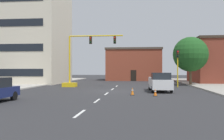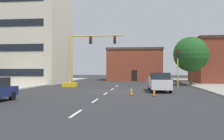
{
  "view_description": "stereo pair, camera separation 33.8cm",
  "coord_description": "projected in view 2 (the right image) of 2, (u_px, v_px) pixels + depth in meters",
  "views": [
    {
      "loc": [
        3.09,
        -26.97,
        2.31
      ],
      "look_at": [
        -0.49,
        6.5,
        2.25
      ],
      "focal_mm": 40.55,
      "sensor_mm": 36.0,
      "label": 1
    },
    {
      "loc": [
        3.43,
        -26.94,
        2.31
      ],
      "look_at": [
        -0.49,
        6.5,
        2.25
      ],
      "focal_mm": 40.55,
      "sensor_mm": 36.0,
      "label": 2
    }
  ],
  "objects": [
    {
      "name": "traffic_light_pole_right",
      "position": [
        178.0,
        60.0,
        32.42
      ],
      "size": [
        0.32,
        0.47,
        4.8
      ],
      "color": "yellow",
      "rests_on": "ground_plane"
    },
    {
      "name": "sidewalk_right",
      "position": [
        216.0,
        86.0,
        33.56
      ],
      "size": [
        6.0,
        56.0,
        0.14
      ],
      "primitive_type": "cube",
      "color": "#9E998E",
      "rests_on": "ground_plane"
    },
    {
      "name": "ground_plane",
      "position": [
        110.0,
        91.0,
        27.16
      ],
      "size": [
        160.0,
        160.0,
        0.0
      ],
      "primitive_type": "plane",
      "color": "#2D2D30"
    },
    {
      "name": "traffic_cone_roadside_a",
      "position": [
        149.0,
        85.0,
        30.46
      ],
      "size": [
        0.36,
        0.36,
        0.78
      ],
      "color": "black",
      "rests_on": "ground_plane"
    },
    {
      "name": "sidewalk_left",
      "position": [
        26.0,
        85.0,
        36.65
      ],
      "size": [
        6.0,
        56.0,
        0.14
      ],
      "primitive_type": "cube",
      "color": "#B2ADA3",
      "rests_on": "ground_plane"
    },
    {
      "name": "lane_stripe_seg_3",
      "position": [
        112.0,
        89.0,
        29.64
      ],
      "size": [
        0.16,
        2.4,
        0.01
      ],
      "primitive_type": "cube",
      "color": "silver",
      "rests_on": "ground_plane"
    },
    {
      "name": "lane_stripe_seg_1",
      "position": [
        95.0,
        101.0,
        18.72
      ],
      "size": [
        0.16,
        2.4,
        0.01
      ],
      "primitive_type": "cube",
      "color": "silver",
      "rests_on": "ground_plane"
    },
    {
      "name": "building_brick_center",
      "position": [
        135.0,
        64.0,
        54.7
      ],
      "size": [
        11.66,
        8.69,
        6.78
      ],
      "color": "brown",
      "rests_on": "ground_plane"
    },
    {
      "name": "lane_stripe_seg_0",
      "position": [
        76.0,
        113.0,
        13.25
      ],
      "size": [
        0.16,
        2.4,
        0.01
      ],
      "primitive_type": "cube",
      "color": "silver",
      "rests_on": "ground_plane"
    },
    {
      "name": "traffic_cone_roadside_c",
      "position": [
        154.0,
        93.0,
        21.91
      ],
      "size": [
        0.36,
        0.36,
        0.64
      ],
      "color": "black",
      "rests_on": "ground_plane"
    },
    {
      "name": "traffic_signal_gantry",
      "position": [
        77.0,
        70.0,
        33.6
      ],
      "size": [
        8.03,
        1.2,
        6.83
      ],
      "color": "yellow",
      "rests_on": "ground_plane"
    },
    {
      "name": "building_tall_left",
      "position": [
        24.0,
        17.0,
        43.49
      ],
      "size": [
        14.48,
        11.78,
        22.59
      ],
      "color": "beige",
      "rests_on": "ground_plane"
    },
    {
      "name": "traffic_cone_roadside_b",
      "position": [
        131.0,
        91.0,
        22.72
      ],
      "size": [
        0.36,
        0.36,
        0.71
      ],
      "color": "black",
      "rests_on": "ground_plane"
    },
    {
      "name": "lane_stripe_seg_4",
      "position": [
        117.0,
        86.0,
        35.1
      ],
      "size": [
        0.16,
        2.4,
        0.01
      ],
      "primitive_type": "cube",
      "color": "silver",
      "rests_on": "ground_plane"
    },
    {
      "name": "lane_stripe_seg_2",
      "position": [
        106.0,
        94.0,
        24.18
      ],
      "size": [
        0.16,
        2.4,
        0.01
      ],
      "primitive_type": "cube",
      "color": "silver",
      "rests_on": "ground_plane"
    },
    {
      "name": "pickup_truck_white",
      "position": [
        159.0,
        82.0,
        26.55
      ],
      "size": [
        2.21,
        5.47,
        1.99
      ],
      "color": "white",
      "rests_on": "ground_plane"
    },
    {
      "name": "tree_right_mid",
      "position": [
        191.0,
        54.0,
        36.46
      ],
      "size": [
        5.04,
        5.04,
        7.04
      ],
      "color": "brown",
      "rests_on": "ground_plane"
    }
  ]
}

